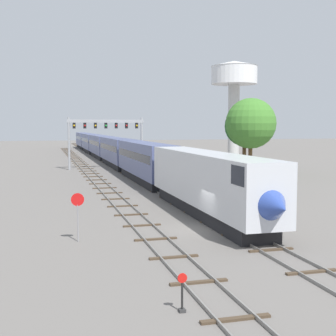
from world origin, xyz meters
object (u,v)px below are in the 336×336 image
object	(u,v)px
signal_gantry	(106,131)
trackside_tree_left	(251,124)
switch_stand	(182,298)
water_tower	(234,80)
stop_sign	(78,210)
passenger_train	(107,148)
trackside_tree_mid	(245,126)

from	to	relation	value
signal_gantry	trackside_tree_left	size ratio (longest dim) A/B	1.14
switch_stand	water_tower	bearing A→B (deg)	65.98
water_tower	stop_sign	size ratio (longest dim) A/B	7.55
switch_stand	stop_sign	xyz separation A→B (m)	(-2.90, 11.60, 1.35)
passenger_train	trackside_tree_mid	world-z (taller)	trackside_tree_mid
trackside_tree_left	switch_stand	bearing A→B (deg)	-117.72
passenger_train	water_tower	distance (m)	36.29
passenger_train	trackside_tree_mid	bearing A→B (deg)	-56.45
passenger_train	switch_stand	world-z (taller)	passenger_train
passenger_train	trackside_tree_left	bearing A→B (deg)	-62.17
trackside_tree_left	trackside_tree_mid	distance (m)	4.61
trackside_tree_mid	stop_sign	bearing A→B (deg)	-126.41
stop_sign	trackside_tree_mid	bearing A→B (deg)	53.59
signal_gantry	trackside_tree_mid	size ratio (longest dim) A/B	1.24
signal_gantry	switch_stand	distance (m)	58.55
water_tower	stop_sign	distance (m)	85.90
signal_gantry	trackside_tree_mid	bearing A→B (deg)	-27.35
trackside_tree_left	trackside_tree_mid	xyz separation A→B (m)	(1.10, 4.46, -0.39)
switch_stand	trackside_tree_left	distance (m)	49.79
signal_gantry	trackside_tree_left	world-z (taller)	trackside_tree_left
switch_stand	trackside_tree_left	world-z (taller)	trackside_tree_left
switch_stand	stop_sign	distance (m)	12.03
water_tower	trackside_tree_left	size ratio (longest dim) A/B	2.04
passenger_train	switch_stand	size ratio (longest dim) A/B	91.88
trackside_tree_mid	signal_gantry	bearing A→B (deg)	152.65
water_tower	signal_gantry	bearing A→B (deg)	-140.51
passenger_train	water_tower	xyz separation A→B (m)	(30.99, 11.76, 14.77)
water_tower	trackside_tree_mid	world-z (taller)	water_tower
passenger_train	signal_gantry	world-z (taller)	signal_gantry
passenger_train	signal_gantry	xyz separation A→B (m)	(-2.25, -15.63, 3.44)
passenger_train	trackside_tree_mid	xyz separation A→B (m)	(16.96, -25.57, 4.14)
trackside_tree_mid	switch_stand	bearing A→B (deg)	-116.55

